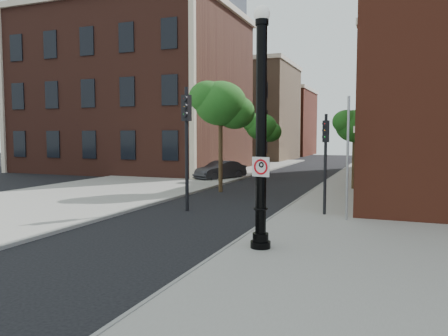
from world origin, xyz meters
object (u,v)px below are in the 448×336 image
at_px(lamppost, 261,141).
at_px(no_parking_sign, 261,167).
at_px(parked_car, 220,170).
at_px(traffic_signal_left, 186,128).
at_px(traffic_signal_right, 325,148).

xyz_separation_m(lamppost, no_parking_sign, (0.04, -0.17, -0.71)).
distance_m(parked_car, traffic_signal_left, 13.48).
bearing_deg(parked_car, traffic_signal_left, -50.13).
height_order(lamppost, traffic_signal_left, lamppost).
height_order(no_parking_sign, traffic_signal_left, traffic_signal_left).
height_order(lamppost, no_parking_sign, lamppost).
height_order(no_parking_sign, parked_car, no_parking_sign).
bearing_deg(no_parking_sign, traffic_signal_left, 146.54).
relative_size(traffic_signal_left, traffic_signal_right, 1.29).
bearing_deg(no_parking_sign, traffic_signal_right, 96.13).
distance_m(traffic_signal_left, traffic_signal_right, 5.88).
bearing_deg(lamppost, no_parking_sign, -75.38).
bearing_deg(traffic_signal_left, lamppost, -37.08).
xyz_separation_m(lamppost, traffic_signal_right, (0.90, 5.89, -0.37)).
height_order(traffic_signal_left, traffic_signal_right, traffic_signal_left).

